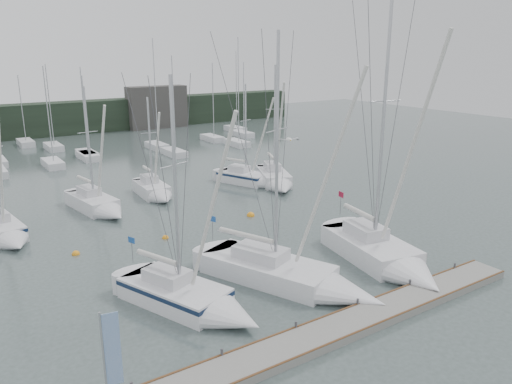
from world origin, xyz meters
The scene contains 18 objects.
ground centered at (0.00, 0.00, 0.00)m, with size 160.00×160.00×0.00m, color #42514D.
dock centered at (0.00, -5.00, 0.20)m, with size 24.00×2.00×0.40m, color slate.
far_treeline centered at (0.00, 62.00, 2.50)m, with size 90.00×4.00×5.00m, color black.
far_building_right centered at (18.00, 60.00, 3.50)m, with size 10.00×3.00×7.00m, color #403D3B.
mast_forest centered at (-1.16, 44.00, 0.47)m, with size 58.48×24.02×14.58m.
sailboat_near_left centered at (-4.88, 0.42, 0.56)m, with size 5.64×8.87×12.82m.
sailboat_near_center centered at (1.26, -0.62, 0.54)m, with size 7.15×11.36×15.06m.
sailboat_near_right centered at (7.27, -1.45, 0.62)m, with size 4.88×10.28×17.03m.
sailboat_mid_a centered at (-11.58, 16.60, 0.56)m, with size 3.20×6.87×10.95m.
sailboat_mid_b centered at (-4.18, 19.23, 0.54)m, with size 3.60×8.03×10.95m.
sailboat_mid_c centered at (1.30, 20.71, 0.53)m, with size 2.57×6.45×9.66m.
sailboat_mid_d centered at (11.22, 19.76, 0.54)m, with size 4.93×7.54×10.58m.
sailboat_mid_e centered at (12.67, 17.85, 0.59)m, with size 5.54×8.45×12.38m.
buoy_a centered at (-2.07, 10.97, 0.00)m, with size 0.46×0.46×0.46m, color orange.
buoy_b centered at (5.71, 11.79, 0.00)m, with size 0.64×0.64×0.64m, color orange.
buoy_c centered at (-8.16, 11.53, 0.00)m, with size 0.51×0.51×0.51m, color orange.
dock_banner centered at (-11.01, -5.16, 2.87)m, with size 0.63×0.15×4.19m.
seagull centered at (-1.01, -1.93, 8.91)m, with size 0.95×0.44×0.19m.
Camera 1 is at (-15.03, -20.33, 12.99)m, focal length 35.00 mm.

